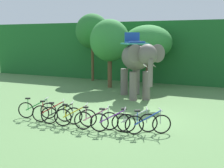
# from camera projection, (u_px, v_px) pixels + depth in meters

# --- Properties ---
(ground_plane) EXTENTS (80.00, 80.00, 0.00)m
(ground_plane) POSITION_uv_depth(u_px,v_px,m) (120.00, 118.00, 13.52)
(ground_plane) COLOR #567F47
(foliage_hedge) EXTENTS (36.00, 6.00, 4.72)m
(foliage_hedge) POSITION_uv_depth(u_px,v_px,m) (189.00, 51.00, 25.27)
(foliage_hedge) COLOR #1E6028
(foliage_hedge) RESTS_ON ground
(tree_center_right) EXTENTS (2.66, 2.66, 5.37)m
(tree_center_right) POSITION_uv_depth(u_px,v_px,m) (92.00, 31.00, 24.64)
(tree_center_right) COLOR brown
(tree_center_right) RESTS_ON ground
(tree_far_left) EXTENTS (2.73, 2.73, 4.73)m
(tree_far_left) POSITION_uv_depth(u_px,v_px,m) (110.00, 41.00, 21.29)
(tree_far_left) COLOR brown
(tree_far_left) RESTS_ON ground
(tree_center) EXTENTS (3.51, 3.51, 4.37)m
(tree_center) POSITION_uv_depth(u_px,v_px,m) (148.00, 43.00, 22.17)
(tree_center) COLOR brown
(tree_center) RESTS_ON ground
(elephant) EXTENTS (3.51, 3.83, 3.78)m
(elephant) POSITION_uv_depth(u_px,v_px,m) (137.00, 60.00, 17.59)
(elephant) COLOR #665E56
(elephant) RESTS_ON ground
(bike_green) EXTENTS (1.63, 0.72, 0.92)m
(bike_green) POSITION_uv_depth(u_px,v_px,m) (37.00, 110.00, 13.35)
(bike_green) COLOR black
(bike_green) RESTS_ON ground
(bike_red) EXTENTS (1.52, 0.89, 0.92)m
(bike_red) POSITION_uv_depth(u_px,v_px,m) (53.00, 113.00, 12.81)
(bike_red) COLOR black
(bike_red) RESTS_ON ground
(bike_black) EXTENTS (1.60, 0.76, 0.92)m
(bike_black) POSITION_uv_depth(u_px,v_px,m) (61.00, 115.00, 12.45)
(bike_black) COLOR black
(bike_black) RESTS_ON ground
(bike_yellow) EXTENTS (1.61, 0.74, 0.92)m
(bike_yellow) POSITION_uv_depth(u_px,v_px,m) (75.00, 117.00, 12.13)
(bike_yellow) COLOR black
(bike_yellow) RESTS_ON ground
(bike_pink) EXTENTS (1.61, 0.75, 0.92)m
(bike_pink) POSITION_uv_depth(u_px,v_px,m) (96.00, 120.00, 11.68)
(bike_pink) COLOR black
(bike_pink) RESTS_ON ground
(bike_purple) EXTENTS (1.62, 0.73, 0.92)m
(bike_purple) POSITION_uv_depth(u_px,v_px,m) (113.00, 122.00, 11.40)
(bike_purple) COLOR black
(bike_purple) RESTS_ON ground
(bike_white) EXTENTS (1.59, 0.79, 0.92)m
(bike_white) POSITION_uv_depth(u_px,v_px,m) (134.00, 122.00, 11.42)
(bike_white) COLOR black
(bike_white) RESTS_ON ground
(bike_blue) EXTENTS (1.48, 0.94, 0.92)m
(bike_blue) POSITION_uv_depth(u_px,v_px,m) (148.00, 124.00, 11.18)
(bike_blue) COLOR black
(bike_blue) RESTS_ON ground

